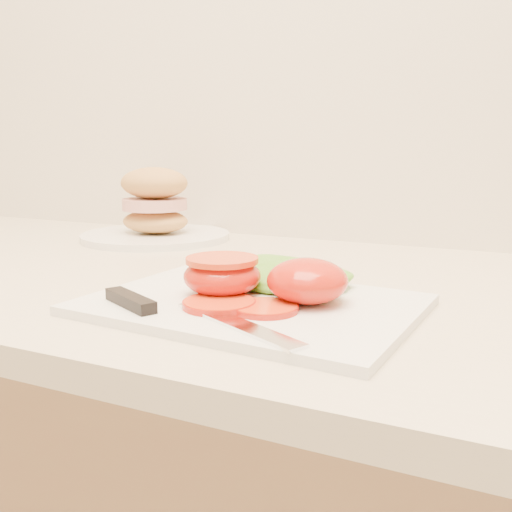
% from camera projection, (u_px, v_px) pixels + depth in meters
% --- Properties ---
extents(cutting_board, '(0.35, 0.26, 0.01)m').
position_uv_depth(cutting_board, '(252.00, 305.00, 0.59)').
color(cutting_board, white).
rests_on(cutting_board, counter).
extents(tomato_half_dome, '(0.08, 0.08, 0.05)m').
position_uv_depth(tomato_half_dome, '(307.00, 281.00, 0.58)').
color(tomato_half_dome, red).
rests_on(tomato_half_dome, cutting_board).
extents(tomato_half_cut, '(0.08, 0.08, 0.04)m').
position_uv_depth(tomato_half_cut, '(222.00, 275.00, 0.61)').
color(tomato_half_cut, red).
rests_on(tomato_half_cut, cutting_board).
extents(tomato_slice_0, '(0.07, 0.07, 0.01)m').
position_uv_depth(tomato_slice_0, '(219.00, 304.00, 0.57)').
color(tomato_slice_0, red).
rests_on(tomato_slice_0, cutting_board).
extents(tomato_slice_1, '(0.06, 0.06, 0.01)m').
position_uv_depth(tomato_slice_1, '(265.00, 308.00, 0.55)').
color(tomato_slice_1, red).
rests_on(tomato_slice_1, cutting_board).
extents(lettuce_leaf_0, '(0.15, 0.11, 0.03)m').
position_uv_depth(lettuce_leaf_0, '(271.00, 274.00, 0.66)').
color(lettuce_leaf_0, '#65A72C').
rests_on(lettuce_leaf_0, cutting_board).
extents(lettuce_leaf_1, '(0.13, 0.11, 0.02)m').
position_uv_depth(lettuce_leaf_1, '(306.00, 278.00, 0.64)').
color(lettuce_leaf_1, '#65A72C').
rests_on(lettuce_leaf_1, cutting_board).
extents(knife, '(0.24, 0.09, 0.01)m').
position_uv_depth(knife, '(169.00, 309.00, 0.55)').
color(knife, silver).
rests_on(knife, cutting_board).
extents(sandwich_plate, '(0.27, 0.27, 0.13)m').
position_uv_depth(sandwich_plate, '(155.00, 213.00, 1.03)').
color(sandwich_plate, white).
rests_on(sandwich_plate, counter).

